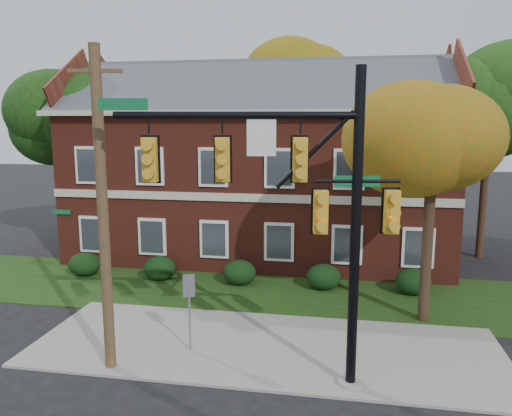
% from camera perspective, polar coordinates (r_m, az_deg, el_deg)
% --- Properties ---
extents(ground, '(120.00, 120.00, 0.00)m').
position_cam_1_polar(ground, '(14.74, 0.40, -17.35)').
color(ground, black).
rests_on(ground, ground).
extents(sidewalk, '(14.00, 5.00, 0.08)m').
position_cam_1_polar(sidewalk, '(15.61, 1.04, -15.57)').
color(sidewalk, gray).
rests_on(sidewalk, ground).
extents(grass_strip, '(30.00, 6.00, 0.04)m').
position_cam_1_polar(grass_strip, '(20.21, 3.30, -9.60)').
color(grass_strip, '#193811').
rests_on(grass_strip, ground).
extents(apartment_building, '(18.80, 8.80, 9.74)m').
position_cam_1_polar(apartment_building, '(25.30, 0.51, 5.86)').
color(apartment_building, maroon).
rests_on(apartment_building, ground).
extents(hedge_far_left, '(1.40, 1.26, 1.05)m').
position_cam_1_polar(hedge_far_left, '(23.44, -19.01, -6.09)').
color(hedge_far_left, black).
rests_on(hedge_far_left, ground).
extents(hedge_left, '(1.40, 1.26, 1.05)m').
position_cam_1_polar(hedge_left, '(21.98, -10.94, -6.77)').
color(hedge_left, black).
rests_on(hedge_left, ground).
extents(hedge_center, '(1.40, 1.26, 1.05)m').
position_cam_1_polar(hedge_center, '(21.01, -1.92, -7.37)').
color(hedge_center, black).
rests_on(hedge_center, ground).
extents(hedge_right, '(1.40, 1.26, 1.05)m').
position_cam_1_polar(hedge_right, '(20.60, 7.74, -7.81)').
color(hedge_right, black).
rests_on(hedge_right, ground).
extents(hedge_far_right, '(1.40, 1.26, 1.05)m').
position_cam_1_polar(hedge_far_right, '(20.78, 17.52, -8.04)').
color(hedge_far_right, black).
rests_on(hedge_far_right, ground).
extents(tree_near_right, '(4.50, 4.25, 8.58)m').
position_cam_1_polar(tree_near_right, '(17.07, 20.55, 8.99)').
color(tree_near_right, black).
rests_on(tree_near_right, ground).
extents(tree_left_rear, '(5.40, 5.10, 8.88)m').
position_cam_1_polar(tree_left_rear, '(27.55, -20.56, 9.09)').
color(tree_left_rear, black).
rests_on(tree_left_rear, ground).
extents(tree_right_rear, '(6.30, 5.95, 10.62)m').
position_cam_1_polar(tree_right_rear, '(26.74, 26.09, 11.82)').
color(tree_right_rear, black).
rests_on(tree_right_rear, ground).
extents(tree_far_rear, '(6.84, 6.46, 11.52)m').
position_cam_1_polar(tree_far_rear, '(32.92, 5.23, 13.45)').
color(tree_far_rear, black).
rests_on(tree_far_rear, ground).
extents(traffic_signal, '(7.10, 1.52, 8.03)m').
position_cam_1_polar(traffic_signal, '(11.99, 4.68, 1.39)').
color(traffic_signal, gray).
rests_on(traffic_signal, ground).
extents(utility_pole, '(1.34, 0.38, 8.66)m').
position_cam_1_polar(utility_pole, '(13.65, -17.10, -0.49)').
color(utility_pole, '#483721').
rests_on(utility_pole, ground).
extents(sign_post, '(0.34, 0.16, 2.39)m').
position_cam_1_polar(sign_post, '(14.86, -7.64, -10.38)').
color(sign_post, slate).
rests_on(sign_post, ground).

